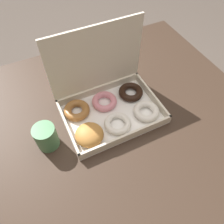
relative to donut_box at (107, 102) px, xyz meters
name	(u,v)px	position (x,y,z in m)	size (l,w,h in m)	color
ground_plane	(111,184)	(0.00, -0.03, -0.79)	(8.00, 8.00, 0.00)	#564C44
dining_table	(110,131)	(0.00, -0.03, -0.15)	(1.10, 0.93, 0.74)	#38281E
donut_box	(107,102)	(0.00, 0.00, 0.00)	(0.35, 0.26, 0.29)	white
coffee_mug	(46,137)	(-0.24, -0.04, -0.01)	(0.07, 0.07, 0.09)	#4C8456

